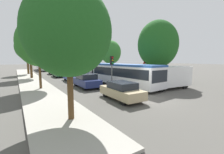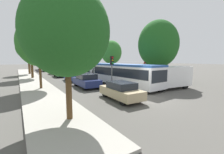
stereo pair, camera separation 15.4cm
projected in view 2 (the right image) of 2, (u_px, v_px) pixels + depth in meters
name	position (u px, v px, depth m)	size (l,w,h in m)	color
ground_plane	(143.00, 98.00, 11.73)	(200.00, 200.00, 0.00)	#4F4C47
kerb_strip_left	(31.00, 78.00, 24.05)	(3.20, 47.61, 0.14)	#9E998E
articulated_bus	(106.00, 71.00, 19.95)	(3.78, 17.16, 2.53)	silver
city_bus_rear	(44.00, 65.00, 42.19)	(2.85, 11.34, 2.42)	silver
queued_car_tan	(121.00, 91.00, 11.33)	(1.77, 3.97, 1.37)	tan
queued_car_navy	(86.00, 80.00, 16.36)	(1.94, 4.35, 1.50)	navy
queued_car_blue	(73.00, 76.00, 21.17)	(1.83, 4.10, 1.41)	#284799
queued_car_green	(60.00, 73.00, 26.33)	(1.83, 4.11, 1.41)	#236638
queued_car_white	(55.00, 71.00, 31.08)	(1.84, 4.13, 1.42)	white
white_van	(169.00, 77.00, 15.52)	(5.17, 2.44, 2.31)	white
traffic_light	(112.00, 65.00, 15.69)	(0.34, 0.37, 3.40)	#56595E
no_entry_sign	(145.00, 69.00, 19.29)	(0.70, 0.08, 2.82)	#56595E
direction_sign_post	(148.00, 63.00, 20.15)	(0.19, 1.40, 3.60)	#56595E
tree_left_near	(65.00, 34.00, 6.96)	(4.03, 4.03, 6.44)	#51381E
tree_left_mid	(39.00, 43.00, 14.71)	(4.08, 4.08, 7.02)	#51381E
tree_left_far	(31.00, 47.00, 23.31)	(4.23, 4.23, 7.00)	#51381E
tree_left_distant	(28.00, 50.00, 29.93)	(3.35, 3.35, 6.91)	#51381E
tree_right_near	(158.00, 44.00, 18.92)	(5.02, 5.02, 7.95)	#51381E
tree_right_mid	(111.00, 52.00, 27.65)	(3.80, 3.80, 6.51)	#51381E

